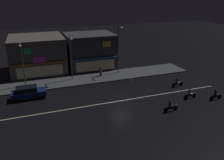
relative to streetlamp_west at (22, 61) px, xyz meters
name	(u,v)px	position (x,y,z in m)	size (l,w,h in m)	color
ground_plane	(121,101)	(11.46, -9.06, -3.98)	(140.00, 140.00, 0.00)	black
lane_divider_stripe	(121,101)	(11.46, -9.06, -3.98)	(28.95, 0.16, 0.01)	beige
sidewalk_far	(100,77)	(11.46, 0.23, -3.91)	(30.47, 4.88, 0.14)	#424447
storefront_left_block	(37,54)	(2.32, 7.17, -0.94)	(8.86, 9.16, 6.09)	#56514C
storefront_center_block	(90,51)	(11.46, 6.22, -0.89)	(8.51, 7.25, 6.19)	#383A3F
streetlamp_west	(22,61)	(0.00, 0.00, 0.00)	(0.44, 1.64, 6.44)	#47494C
streetlamp_mid	(71,55)	(6.95, 0.33, 0.19)	(0.44, 1.64, 6.81)	#47494C
streetlamp_east	(119,46)	(14.99, 0.91, 0.80)	(0.44, 1.64, 7.97)	#47494C
pedestrian_on_sidewalk	(101,71)	(11.66, 0.47, -3.00)	(0.39, 0.39, 1.83)	brown
parked_car_near_kerb	(28,92)	(0.32, -4.26, -3.11)	(4.30, 1.98, 1.67)	navy
motorcycle_lead	(170,107)	(15.76, -13.64, -3.35)	(1.90, 0.60, 1.52)	black
motorcycle_following	(190,94)	(20.15, -11.48, -3.35)	(1.90, 0.60, 1.52)	black
motorcycle_opposite_lane	(177,83)	(21.00, -7.48, -3.35)	(1.90, 0.60, 1.52)	black
motorcycle_trailing_far	(216,95)	(23.06, -12.89, -3.35)	(1.90, 0.60, 1.52)	black
traffic_cone	(130,79)	(15.55, -2.76, -3.71)	(0.36, 0.36, 0.55)	orange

